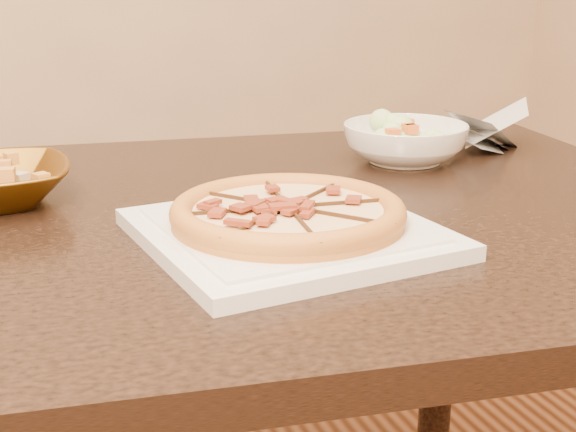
% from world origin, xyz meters
% --- Properties ---
extents(dining_table, '(1.51, 1.07, 0.75)m').
position_xyz_m(dining_table, '(0.04, 0.12, 0.65)').
color(dining_table, black).
rests_on(dining_table, floor).
extents(plate, '(0.34, 0.34, 0.02)m').
position_xyz_m(plate, '(0.12, -0.03, 0.76)').
color(plate, silver).
rests_on(plate, dining_table).
extents(pizza, '(0.27, 0.27, 0.03)m').
position_xyz_m(pizza, '(0.12, -0.03, 0.78)').
color(pizza, '#BE7722').
rests_on(pizza, plate).
extents(salad_bowl, '(0.26, 0.26, 0.06)m').
position_xyz_m(salad_bowl, '(0.43, 0.26, 0.78)').
color(salad_bowl, white).
rests_on(salad_bowl, dining_table).
extents(salad, '(0.09, 0.10, 0.04)m').
position_xyz_m(salad, '(0.43, 0.26, 0.83)').
color(salad, '#BDE59B').
rests_on(salad, salad_bowl).
extents(cling_film, '(0.19, 0.16, 0.05)m').
position_xyz_m(cling_film, '(0.61, 0.31, 0.78)').
color(cling_film, silver).
rests_on(cling_film, dining_table).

